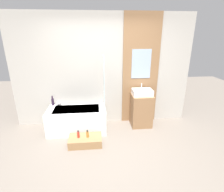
{
  "coord_description": "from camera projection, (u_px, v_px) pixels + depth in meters",
  "views": [
    {
      "loc": [
        -0.17,
        -2.49,
        2.14
      ],
      "look_at": [
        0.13,
        0.71,
        0.99
      ],
      "focal_mm": 28.0,
      "sensor_mm": 36.0,
      "label": 1
    }
  ],
  "objects": [
    {
      "name": "vase_tall_dark",
      "position": [
        53.0,
        101.0,
        4.11
      ],
      "size": [
        0.06,
        0.06,
        0.23
      ],
      "color": "#2D1E33",
      "rests_on": "bathtub"
    },
    {
      "name": "bottle_soap_primary",
      "position": [
        78.0,
        134.0,
        3.49
      ],
      "size": [
        0.05,
        0.05,
        0.16
      ],
      "color": "red",
      "rests_on": "wooden_step_bench"
    },
    {
      "name": "vanity_cabinet",
      "position": [
        141.0,
        110.0,
        4.22
      ],
      "size": [
        0.48,
        0.45,
        0.78
      ],
      "primitive_type": "cube",
      "color": "#8E6642",
      "rests_on": "ground_plane"
    },
    {
      "name": "wooden_step_bench",
      "position": [
        85.0,
        141.0,
        3.55
      ],
      "size": [
        0.66,
        0.38,
        0.17
      ],
      "primitive_type": "cube",
      "color": "#997047",
      "rests_on": "ground_plane"
    },
    {
      "name": "bottle_soap_secondary",
      "position": [
        87.0,
        134.0,
        3.51
      ],
      "size": [
        0.05,
        0.05,
        0.16
      ],
      "color": "#B2752D",
      "rests_on": "wooden_step_bench"
    },
    {
      "name": "glass_shower_screen",
      "position": [
        104.0,
        84.0,
        3.71
      ],
      "size": [
        0.01,
        0.45,
        1.18
      ],
      "primitive_type": "cube",
      "color": "silver",
      "rests_on": "bathtub"
    },
    {
      "name": "wall_tiled_back",
      "position": [
        103.0,
        71.0,
        4.11
      ],
      "size": [
        4.2,
        0.06,
        2.6
      ],
      "primitive_type": "cube",
      "color": "#B7B2A8",
      "rests_on": "ground_plane"
    },
    {
      "name": "bathtub",
      "position": [
        77.0,
        119.0,
        4.04
      ],
      "size": [
        1.31,
        0.69,
        0.54
      ],
      "color": "white",
      "rests_on": "ground_plane"
    },
    {
      "name": "sink",
      "position": [
        142.0,
        92.0,
        4.07
      ],
      "size": [
        0.46,
        0.32,
        0.26
      ],
      "color": "white",
      "rests_on": "vanity_cabinet"
    },
    {
      "name": "wall_wood_accent",
      "position": [
        141.0,
        71.0,
        4.14
      ],
      "size": [
        0.86,
        0.04,
        2.6
      ],
      "color": "#8E6642",
      "rests_on": "ground_plane"
    },
    {
      "name": "ground_plane",
      "position": [
        108.0,
        162.0,
        3.07
      ],
      "size": [
        12.0,
        12.0,
        0.0
      ],
      "primitive_type": "plane",
      "color": "slate"
    },
    {
      "name": "vase_round_light",
      "position": [
        59.0,
        103.0,
        4.11
      ],
      "size": [
        0.12,
        0.12,
        0.12
      ],
      "primitive_type": "sphere",
      "color": "white",
      "rests_on": "bathtub"
    }
  ]
}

